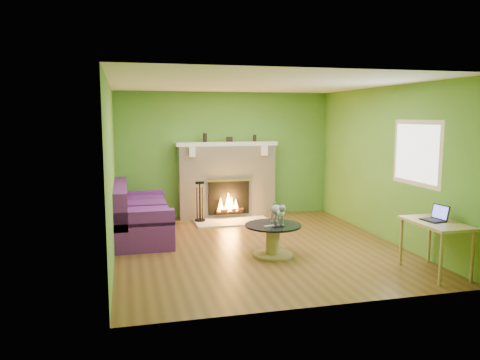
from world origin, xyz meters
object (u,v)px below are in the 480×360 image
at_px(coffee_table, 273,238).
at_px(desk, 436,228).
at_px(sofa, 138,216).
at_px(cat, 277,213).

relative_size(coffee_table, desk, 0.89).
distance_m(sofa, desk, 4.80).
distance_m(sofa, coffee_table, 2.53).
relative_size(coffee_table, cat, 1.59).
xyz_separation_m(desk, cat, (-1.78, 1.34, 0.03)).
bearing_deg(desk, cat, 143.03).
xyz_separation_m(sofa, coffee_table, (1.95, -1.62, -0.09)).
bearing_deg(sofa, coffee_table, -39.79).
bearing_deg(sofa, desk, -37.41).
xyz_separation_m(sofa, desk, (3.81, -2.91, 0.26)).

